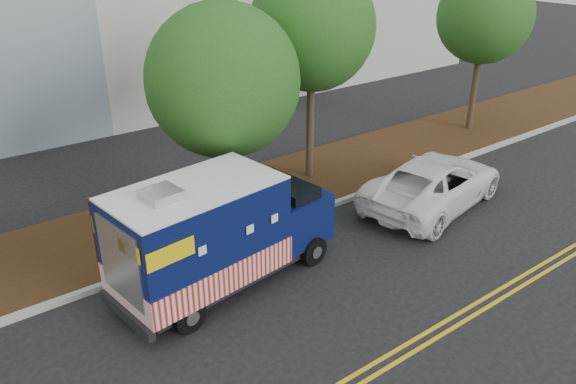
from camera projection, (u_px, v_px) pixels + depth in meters
ground at (217, 281)px, 14.00m from camera, size 120.00×120.00×0.00m
curb at (190, 255)px, 14.98m from camera, size 120.00×0.18×0.15m
mulch_strip at (156, 225)px, 16.50m from camera, size 120.00×4.00×0.15m
tree_b at (223, 81)px, 15.31m from camera, size 4.27×4.27×6.34m
tree_c at (312, 28)px, 17.45m from camera, size 3.99×3.99×7.17m
tree_d at (485, 16)px, 22.23m from camera, size 3.77×3.77×6.69m
sign_post at (96, 243)px, 13.35m from camera, size 0.06×0.06×2.40m
food_truck at (216, 236)px, 13.30m from camera, size 5.94×2.81×3.02m
white_car at (434, 183)px, 17.53m from camera, size 5.94×3.59×1.54m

